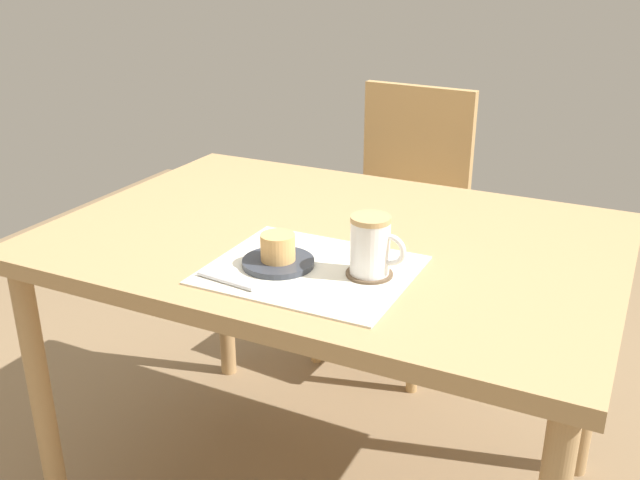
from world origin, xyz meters
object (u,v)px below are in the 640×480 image
wooden_chair (400,213)px  coffee_mug (371,245)px  pastry_plate (278,262)px  pastry (278,247)px  dining_table (333,264)px

wooden_chair → coffee_mug: 1.07m
pastry_plate → coffee_mug: (0.18, 0.04, 0.06)m
pastry_plate → pastry: size_ratio=2.09×
wooden_chair → pastry_plate: wooden_chair is taller
dining_table → pastry_plate: bearing=-95.3°
pastry_plate → coffee_mug: coffee_mug is taller
dining_table → pastry: size_ratio=17.99×
wooden_chair → pastry_plate: bearing=100.4°
dining_table → pastry_plate: pastry_plate is taller
dining_table → wooden_chair: (-0.13, 0.81, -0.17)m
pastry_plate → pastry: pastry is taller
wooden_chair → dining_table: bearing=103.4°
pastry → coffee_mug: size_ratio=0.60×
wooden_chair → pastry_plate: size_ratio=6.32×
wooden_chair → coffee_mug: (0.29, -0.98, 0.31)m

